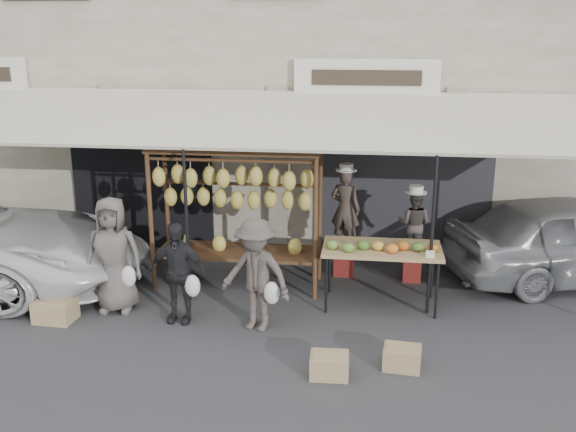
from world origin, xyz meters
The scene contains 16 objects.
ground_plane centered at (0.00, 0.00, 0.00)m, with size 90.00×90.00×0.00m, color #2D2D30.
shophouse centered at (0.00, 6.50, 3.65)m, with size 24.00×6.15×7.30m.
awning centered at (0.01, 2.28, 2.57)m, with size 10.00×2.35×2.92m.
banana_rack centered at (-0.40, 1.79, 1.57)m, with size 2.60×0.90×2.24m.
produce_table centered at (1.83, 1.30, 0.88)m, with size 1.70×0.90×1.04m.
vendor_left centered at (1.24, 2.51, 1.13)m, with size 0.49×0.32×1.34m, color #423731.
vendor_right centered at (2.34, 2.39, 0.95)m, with size 0.53×0.42×1.10m, color #47413E.
customer_left centered at (-1.95, 0.68, 0.84)m, with size 0.82×0.54×1.68m, color #57504C.
customer_mid centered at (-0.96, 0.45, 0.71)m, with size 0.83×0.35×1.42m, color black.
customer_right centered at (0.16, 0.35, 0.78)m, with size 1.01×0.58×1.56m, color #4E4640.
stool_left centered at (1.24, 2.51, 0.23)m, with size 0.32×0.32×0.45m, color maroon.
stool_right centered at (2.34, 2.39, 0.20)m, with size 0.28×0.28×0.40m, color maroon.
crate_near_a centered at (1.22, -0.77, 0.14)m, with size 0.45×0.34×0.27m, color tan.
crate_near_b centered at (2.08, -0.47, 0.13)m, with size 0.44×0.34×0.27m, color tan.
crate_far centered at (-2.67, 0.22, 0.16)m, with size 0.53×0.40×0.32m, color tan.
sedan centered at (4.92, 2.76, 0.71)m, with size 1.67×4.14×1.41m, color gray.
Camera 1 is at (1.61, -7.49, 3.92)m, focal length 40.00 mm.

